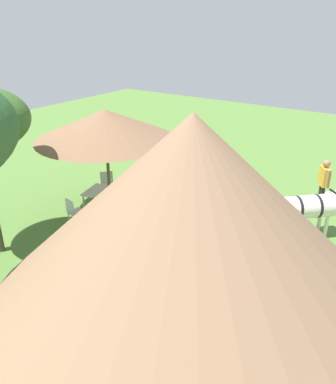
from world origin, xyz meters
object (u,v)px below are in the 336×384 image
object	(u,v)px
standing_watcher	(324,180)
zebra_toward_hut	(201,164)
patio_chair_west_end	(146,206)
striped_lounge_chair	(195,207)
zebra_nearest_camera	(218,219)
zebra_by_umbrella	(309,207)
thatched_hut	(189,271)
patio_chair_near_hut	(74,211)
shade_umbrella	(105,125)
patio_chair_east_end	(107,183)
patio_dining_table	(110,194)
guest_behind_table	(164,175)
guest_beside_umbrella	(155,204)

from	to	relation	value
standing_watcher	zebra_toward_hut	size ratio (longest dim) A/B	0.84
patio_chair_west_end	striped_lounge_chair	bearing A→B (deg)	-48.12
zebra_nearest_camera	zebra_by_umbrella	distance (m)	2.85
striped_lounge_chair	thatched_hut	bearing A→B (deg)	166.92
patio_chair_near_hut	striped_lounge_chair	xyz separation A→B (m)	(-2.65, -2.73, -0.27)
shade_umbrella	striped_lounge_chair	size ratio (longest dim) A/B	4.43
thatched_hut	shade_umbrella	xyz separation A→B (m)	(5.67, -4.45, 0.26)
patio_chair_east_end	zebra_by_umbrella	world-z (taller)	zebra_by_umbrella
shade_umbrella	zebra_nearest_camera	xyz separation A→B (m)	(-3.97, 0.19, -1.87)
patio_chair_east_end	standing_watcher	size ratio (longest dim) A/B	0.52
zebra_toward_hut	patio_dining_table	bearing A→B (deg)	125.01
guest_behind_table	striped_lounge_chair	distance (m)	1.64
guest_behind_table	striped_lounge_chair	world-z (taller)	guest_behind_table
patio_chair_east_end	zebra_toward_hut	size ratio (longest dim) A/B	0.43
patio_chair_west_end	standing_watcher	distance (m)	5.79
patio_chair_east_end	shade_umbrella	bearing A→B (deg)	90.00
zebra_toward_hut	shade_umbrella	bearing A→B (deg)	125.01
patio_dining_table	zebra_toward_hut	distance (m)	3.62
patio_chair_near_hut	zebra_nearest_camera	size ratio (longest dim) A/B	0.40
patio_dining_table	patio_chair_west_end	bearing A→B (deg)	-171.21
patio_chair_west_end	zebra_nearest_camera	world-z (taller)	zebra_nearest_camera
patio_chair_east_end	standing_watcher	distance (m)	7.28
guest_behind_table	zebra_nearest_camera	xyz separation A→B (m)	(-3.10, 1.96, 0.13)
patio_dining_table	patio_chair_east_end	bearing A→B (deg)	-42.92
patio_chair_east_end	zebra_nearest_camera	distance (m)	5.08
striped_lounge_chair	standing_watcher	bearing A→B (deg)	-92.90
guest_beside_umbrella	striped_lounge_chair	distance (m)	1.89
guest_behind_table	zebra_by_umbrella	bearing A→B (deg)	-153.23
striped_lounge_chair	zebra_toward_hut	size ratio (longest dim) A/B	0.46
guest_behind_table	zebra_by_umbrella	world-z (taller)	guest_behind_table
striped_lounge_chair	zebra_nearest_camera	xyz separation A→B (m)	(-1.64, 1.64, 0.81)
shade_umbrella	patio_chair_west_end	bearing A→B (deg)	-171.21
patio_chair_near_hut	guest_behind_table	distance (m)	3.30
thatched_hut	patio_chair_west_end	size ratio (longest dim) A/B	6.20
striped_lounge_chair	zebra_by_umbrella	bearing A→B (deg)	-121.62
guest_behind_table	patio_chair_west_end	bearing A→B (deg)	128.20
guest_beside_umbrella	guest_behind_table	bearing A→B (deg)	-16.10
patio_chair_west_end	zebra_nearest_camera	xyz separation A→B (m)	(-2.66, 0.39, 0.55)
patio_dining_table	guest_beside_umbrella	bearing A→B (deg)	172.39
guest_behind_table	standing_watcher	bearing A→B (deg)	-130.44
patio_chair_east_end	guest_behind_table	xyz separation A→B (m)	(-1.84, -0.87, 0.42)
zebra_nearest_camera	zebra_toward_hut	xyz separation A→B (m)	(2.54, -3.50, -0.09)
patio_chair_near_hut	zebra_by_umbrella	world-z (taller)	zebra_by_umbrella
guest_beside_umbrella	guest_behind_table	distance (m)	2.32
zebra_toward_hut	striped_lounge_chair	bearing A→B (deg)	174.08
striped_lounge_chair	zebra_by_umbrella	distance (m)	3.46
shade_umbrella	zebra_toward_hut	xyz separation A→B (m)	(-1.43, -3.31, -1.96)
patio_dining_table	guest_behind_table	world-z (taller)	guest_behind_table
striped_lounge_chair	shade_umbrella	bearing A→B (deg)	79.33
zebra_nearest_camera	patio_dining_table	bearing A→B (deg)	4.87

